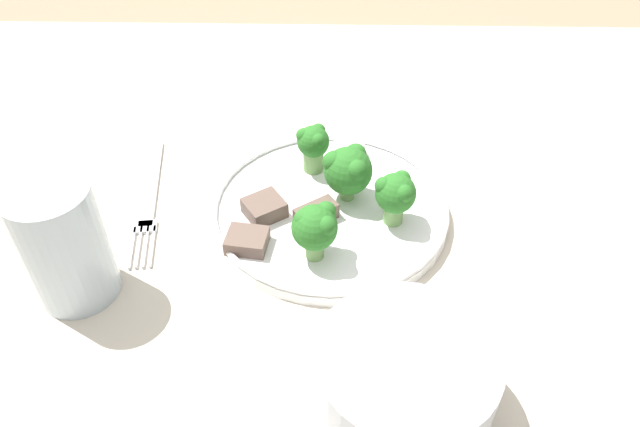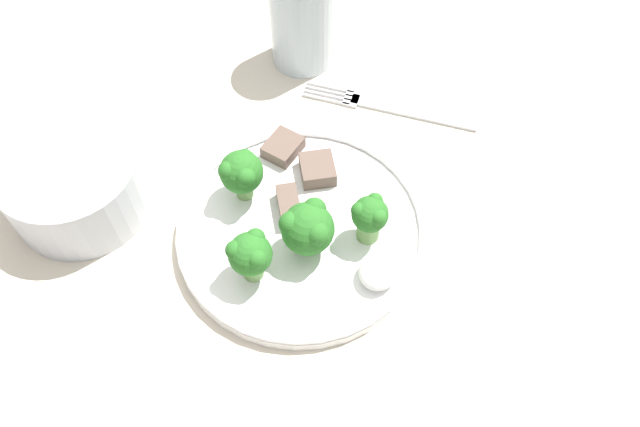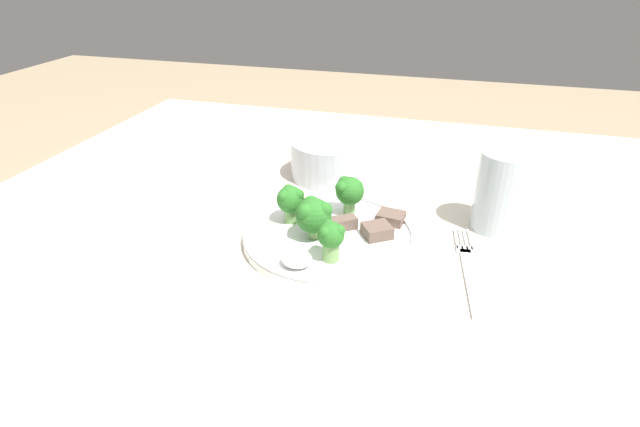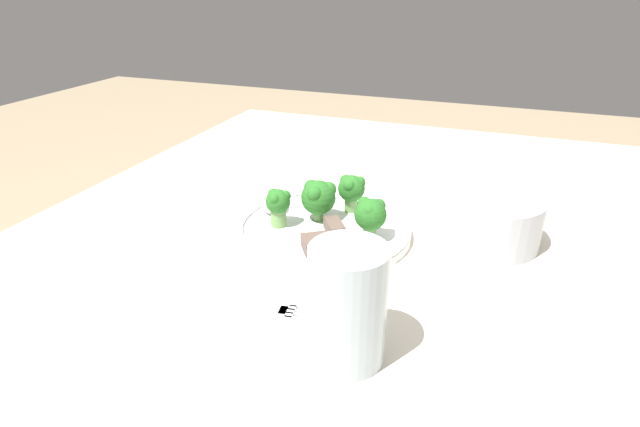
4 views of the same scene
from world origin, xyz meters
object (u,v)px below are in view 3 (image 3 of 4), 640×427
fork (469,269)px  drinking_glass (500,196)px  dinner_plate (329,235)px  cream_bowl (329,160)px

fork → drinking_glass: 0.14m
dinner_plate → fork: dinner_plate is taller
dinner_plate → drinking_glass: drinking_glass is taller
dinner_plate → drinking_glass: 0.26m
fork → cream_bowl: cream_bowl is taller
cream_bowl → drinking_glass: 0.32m
cream_bowl → drinking_glass: bearing=-21.4°
dinner_plate → cream_bowl: (-0.06, 0.22, 0.02)m
dinner_plate → drinking_glass: (0.24, 0.11, 0.05)m
fork → drinking_glass: (0.04, 0.13, 0.05)m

